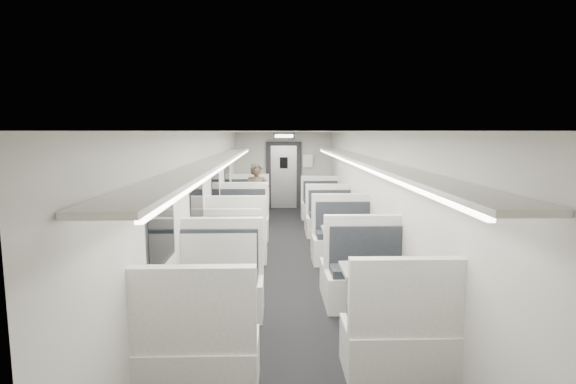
{
  "coord_description": "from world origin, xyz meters",
  "views": [
    {
      "loc": [
        -0.25,
        -8.03,
        2.39
      ],
      "look_at": [
        0.0,
        1.17,
        1.16
      ],
      "focal_mm": 28.0,
      "sensor_mm": 36.0,
      "label": 1
    }
  ],
  "objects": [
    {
      "name": "room",
      "position": [
        0.0,
        0.0,
        1.2
      ],
      "size": [
        3.24,
        12.24,
        2.64
      ],
      "color": "black",
      "rests_on": "ground"
    },
    {
      "name": "booth_left_d",
      "position": [
        -1.0,
        -3.23,
        0.42
      ],
      "size": [
        1.17,
        2.36,
        1.26
      ],
      "color": "white",
      "rests_on": "room"
    },
    {
      "name": "booth_right_d",
      "position": [
        1.0,
        -2.97,
        0.42
      ],
      "size": [
        1.14,
        2.32,
        1.24
      ],
      "color": "white",
      "rests_on": "room"
    },
    {
      "name": "booth_right_a",
      "position": [
        1.0,
        3.5,
        0.39
      ],
      "size": [
        1.08,
        2.18,
        1.17
      ],
      "color": "white",
      "rests_on": "room"
    },
    {
      "name": "luggage_rack_left",
      "position": [
        -1.24,
        -0.3,
        1.92
      ],
      "size": [
        0.46,
        10.4,
        0.09
      ],
      "color": "white",
      "rests_on": "room"
    },
    {
      "name": "exit_sign",
      "position": [
        0.0,
        5.44,
        2.28
      ],
      "size": [
        0.62,
        0.12,
        0.16
      ],
      "color": "black",
      "rests_on": "room"
    },
    {
      "name": "booth_right_b",
      "position": [
        1.0,
        1.33,
        0.4
      ],
      "size": [
        1.1,
        2.23,
        1.19
      ],
      "color": "white",
      "rests_on": "room"
    },
    {
      "name": "booth_left_a",
      "position": [
        -1.0,
        3.66,
        0.4
      ],
      "size": [
        1.11,
        2.26,
        1.21
      ],
      "color": "white",
      "rests_on": "room"
    },
    {
      "name": "window_a",
      "position": [
        -1.49,
        3.4,
        1.35
      ],
      "size": [
        0.02,
        1.18,
        0.84
      ],
      "primitive_type": "cube",
      "color": "black",
      "rests_on": "room"
    },
    {
      "name": "booth_left_b",
      "position": [
        -1.0,
        1.04,
        0.42
      ],
      "size": [
        1.16,
        2.36,
        1.26
      ],
      "color": "white",
      "rests_on": "room"
    },
    {
      "name": "vestibule_door",
      "position": [
        0.0,
        5.93,
        1.04
      ],
      "size": [
        1.1,
        0.13,
        2.1
      ],
      "color": "black",
      "rests_on": "room"
    },
    {
      "name": "window_c",
      "position": [
        -1.49,
        -1.0,
        1.35
      ],
      "size": [
        0.02,
        1.18,
        0.84
      ],
      "primitive_type": "cube",
      "color": "black",
      "rests_on": "room"
    },
    {
      "name": "passenger",
      "position": [
        -0.71,
        2.75,
        0.83
      ],
      "size": [
        0.61,
        0.41,
        1.65
      ],
      "primitive_type": "imported",
      "rotation": [
        0.0,
        0.0,
        0.02
      ],
      "color": "black",
      "rests_on": "room"
    },
    {
      "name": "wall_notice",
      "position": [
        0.75,
        5.92,
        1.5
      ],
      "size": [
        0.32,
        0.02,
        0.4
      ],
      "primitive_type": "cube",
      "color": "white",
      "rests_on": "room"
    },
    {
      "name": "booth_right_c",
      "position": [
        1.0,
        -0.82,
        0.42
      ],
      "size": [
        1.15,
        2.33,
        1.25
      ],
      "color": "white",
      "rests_on": "room"
    },
    {
      "name": "luggage_rack_right",
      "position": [
        1.24,
        -0.3,
        1.92
      ],
      "size": [
        0.46,
        10.4,
        0.09
      ],
      "color": "white",
      "rests_on": "room"
    },
    {
      "name": "booth_left_c",
      "position": [
        -1.0,
        -1.29,
        0.36
      ],
      "size": [
        0.99,
        2.02,
        1.08
      ],
      "color": "white",
      "rests_on": "room"
    },
    {
      "name": "window_b",
      "position": [
        -1.49,
        1.2,
        1.35
      ],
      "size": [
        0.02,
        1.18,
        0.84
      ],
      "primitive_type": "cube",
      "color": "black",
      "rests_on": "room"
    },
    {
      "name": "window_d",
      "position": [
        -1.49,
        -3.2,
        1.35
      ],
      "size": [
        0.02,
        1.18,
        0.84
      ],
      "primitive_type": "cube",
      "color": "black",
      "rests_on": "room"
    }
  ]
}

